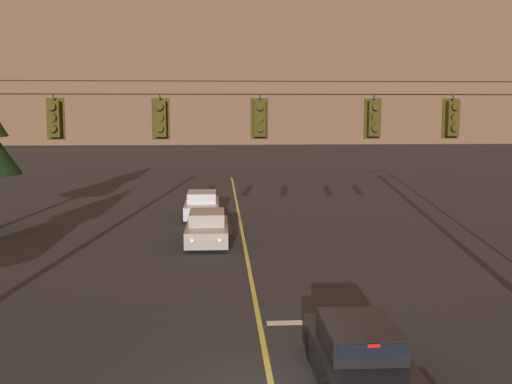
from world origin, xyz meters
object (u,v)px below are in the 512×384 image
object	(u,v)px
traffic_light_right_inner	(374,119)
car_waiting_near_lane	(358,355)
traffic_light_left_inner	(160,119)
traffic_light_centre	(260,119)
traffic_light_rightmost	(453,118)
car_oncoming_trailing	(202,205)
traffic_light_leftmost	(54,119)
car_oncoming_lead	(207,228)

from	to	relation	value
traffic_light_right_inner	car_waiting_near_lane	size ratio (longest dim) A/B	0.28
traffic_light_left_inner	traffic_light_centre	distance (m)	2.69
traffic_light_rightmost	car_oncoming_trailing	bearing A→B (deg)	114.42
traffic_light_centre	traffic_light_leftmost	bearing A→B (deg)	180.00
car_oncoming_lead	traffic_light_right_inner	bearing A→B (deg)	-63.92
traffic_light_left_inner	traffic_light_centre	world-z (taller)	same
car_oncoming_trailing	traffic_light_right_inner	bearing A→B (deg)	-72.32
traffic_light_leftmost	traffic_light_right_inner	world-z (taller)	same
traffic_light_leftmost	car_oncoming_lead	bearing A→B (deg)	68.72
traffic_light_right_inner	traffic_light_rightmost	size ratio (longest dim) A/B	1.00
traffic_light_centre	traffic_light_right_inner	bearing A→B (deg)	0.00
car_oncoming_lead	car_oncoming_trailing	world-z (taller)	same
traffic_light_leftmost	traffic_light_right_inner	bearing A→B (deg)	0.00
traffic_light_right_inner	traffic_light_rightmost	world-z (taller)	same
car_waiting_near_lane	car_oncoming_trailing	world-z (taller)	same
traffic_light_centre	car_oncoming_trailing	distance (m)	17.19
traffic_light_rightmost	traffic_light_left_inner	bearing A→B (deg)	180.00
car_waiting_near_lane	traffic_light_right_inner	bearing A→B (deg)	73.30
traffic_light_left_inner	traffic_light_right_inner	world-z (taller)	same
traffic_light_leftmost	car_waiting_near_lane	distance (m)	9.87
traffic_light_left_inner	car_oncoming_lead	size ratio (longest dim) A/B	0.28
traffic_light_centre	car_oncoming_lead	world-z (taller)	traffic_light_centre
traffic_light_centre	traffic_light_rightmost	bearing A→B (deg)	0.00
traffic_light_left_inner	car_waiting_near_lane	size ratio (longest dim) A/B	0.28
traffic_light_right_inner	traffic_light_rightmost	bearing A→B (deg)	0.00
traffic_light_leftmost	car_oncoming_trailing	world-z (taller)	traffic_light_leftmost
traffic_light_centre	traffic_light_rightmost	size ratio (longest dim) A/B	1.00
traffic_light_leftmost	traffic_light_rightmost	world-z (taller)	same
traffic_light_leftmost	traffic_light_centre	world-z (taller)	same
traffic_light_centre	car_oncoming_lead	xyz separation A→B (m)	(-1.67, 9.83, -4.93)
traffic_light_leftmost	traffic_light_rightmost	xyz separation A→B (m)	(10.85, 0.00, 0.00)
traffic_light_right_inner	car_waiting_near_lane	bearing A→B (deg)	-106.70
traffic_light_rightmost	car_oncoming_lead	bearing A→B (deg)	125.54
traffic_light_right_inner	car_oncoming_lead	xyz separation A→B (m)	(-4.81, 9.83, -4.93)
traffic_light_right_inner	traffic_light_rightmost	distance (m)	2.21
traffic_light_right_inner	car_oncoming_trailing	bearing A→B (deg)	107.68
traffic_light_leftmost	car_oncoming_lead	world-z (taller)	traffic_light_leftmost
car_waiting_near_lane	car_oncoming_lead	world-z (taller)	same
traffic_light_centre	car_waiting_near_lane	distance (m)	6.88
traffic_light_rightmost	car_oncoming_lead	world-z (taller)	traffic_light_rightmost
traffic_light_left_inner	traffic_light_rightmost	size ratio (longest dim) A/B	1.00
car_waiting_near_lane	car_oncoming_lead	size ratio (longest dim) A/B	0.98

